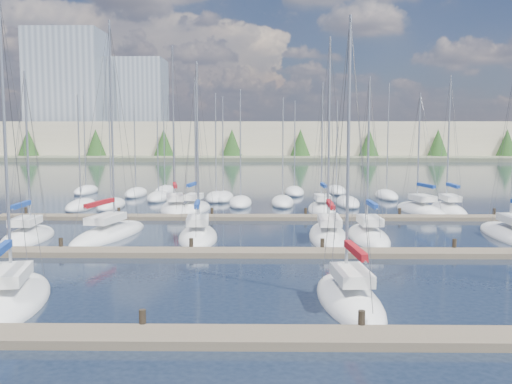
{
  "coord_description": "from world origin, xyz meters",
  "views": [
    {
      "loc": [
        0.44,
        -17.26,
        7.32
      ],
      "look_at": [
        0.0,
        14.0,
        4.0
      ],
      "focal_mm": 40.0,
      "sensor_mm": 36.0,
      "label": 1
    }
  ],
  "objects_px": {
    "sailboat_r": "(448,210)",
    "sailboat_q": "(420,210)",
    "sailboat_h": "(28,237)",
    "sailboat_i": "(109,234)",
    "sailboat_o": "(194,209)",
    "sailboat_p": "(322,210)",
    "sailboat_j": "(198,236)",
    "sailboat_d": "(349,299)",
    "sailboat_n": "(175,209)",
    "sailboat_k": "(329,236)",
    "sailboat_c": "(8,299)",
    "sailboat_l": "(368,236)"
  },
  "relations": [
    {
      "from": "sailboat_j",
      "to": "sailboat_c",
      "type": "relative_size",
      "value": 0.91
    },
    {
      "from": "sailboat_q",
      "to": "sailboat_c",
      "type": "xyz_separation_m",
      "value": [
        -25.24,
        -28.23,
        0.01
      ]
    },
    {
      "from": "sailboat_i",
      "to": "sailboat_o",
      "type": "height_order",
      "value": "sailboat_i"
    },
    {
      "from": "sailboat_o",
      "to": "sailboat_k",
      "type": "bearing_deg",
      "value": -43.06
    },
    {
      "from": "sailboat_q",
      "to": "sailboat_i",
      "type": "height_order",
      "value": "sailboat_i"
    },
    {
      "from": "sailboat_p",
      "to": "sailboat_h",
      "type": "distance_m",
      "value": 25.59
    },
    {
      "from": "sailboat_r",
      "to": "sailboat_q",
      "type": "bearing_deg",
      "value": -177.38
    },
    {
      "from": "sailboat_h",
      "to": "sailboat_r",
      "type": "xyz_separation_m",
      "value": [
        32.94,
        14.06,
        0.01
      ]
    },
    {
      "from": "sailboat_n",
      "to": "sailboat_l",
      "type": "xyz_separation_m",
      "value": [
        15.38,
        -13.43,
        -0.02
      ]
    },
    {
      "from": "sailboat_d",
      "to": "sailboat_l",
      "type": "relative_size",
      "value": 1.1
    },
    {
      "from": "sailboat_q",
      "to": "sailboat_i",
      "type": "distance_m",
      "value": 28.11
    },
    {
      "from": "sailboat_h",
      "to": "sailboat_n",
      "type": "bearing_deg",
      "value": 59.34
    },
    {
      "from": "sailboat_h",
      "to": "sailboat_r",
      "type": "relative_size",
      "value": 0.92
    },
    {
      "from": "sailboat_p",
      "to": "sailboat_o",
      "type": "relative_size",
      "value": 0.97
    },
    {
      "from": "sailboat_d",
      "to": "sailboat_j",
      "type": "distance_m",
      "value": 16.77
    },
    {
      "from": "sailboat_p",
      "to": "sailboat_n",
      "type": "distance_m",
      "value": 13.57
    },
    {
      "from": "sailboat_q",
      "to": "sailboat_n",
      "type": "height_order",
      "value": "sailboat_n"
    },
    {
      "from": "sailboat_r",
      "to": "sailboat_i",
      "type": "bearing_deg",
      "value": -155.17
    },
    {
      "from": "sailboat_p",
      "to": "sailboat_o",
      "type": "distance_m",
      "value": 11.82
    },
    {
      "from": "sailboat_c",
      "to": "sailboat_n",
      "type": "bearing_deg",
      "value": 73.12
    },
    {
      "from": "sailboat_q",
      "to": "sailboat_p",
      "type": "bearing_deg",
      "value": 167.98
    },
    {
      "from": "sailboat_h",
      "to": "sailboat_i",
      "type": "xyz_separation_m",
      "value": [
        5.19,
        1.36,
        0.01
      ]
    },
    {
      "from": "sailboat_o",
      "to": "sailboat_l",
      "type": "relative_size",
      "value": 1.1
    },
    {
      "from": "sailboat_h",
      "to": "sailboat_o",
      "type": "distance_m",
      "value": 17.4
    },
    {
      "from": "sailboat_d",
      "to": "sailboat_q",
      "type": "bearing_deg",
      "value": 64.67
    },
    {
      "from": "sailboat_d",
      "to": "sailboat_o",
      "type": "height_order",
      "value": "sailboat_o"
    },
    {
      "from": "sailboat_r",
      "to": "sailboat_l",
      "type": "height_order",
      "value": "sailboat_r"
    },
    {
      "from": "sailboat_o",
      "to": "sailboat_p",
      "type": "bearing_deg",
      "value": 6.17
    },
    {
      "from": "sailboat_n",
      "to": "sailboat_o",
      "type": "bearing_deg",
      "value": 3.24
    },
    {
      "from": "sailboat_n",
      "to": "sailboat_l",
      "type": "relative_size",
      "value": 1.35
    },
    {
      "from": "sailboat_i",
      "to": "sailboat_r",
      "type": "bearing_deg",
      "value": 36.67
    },
    {
      "from": "sailboat_o",
      "to": "sailboat_c",
      "type": "distance_m",
      "value": 29.16
    },
    {
      "from": "sailboat_d",
      "to": "sailboat_n",
      "type": "xyz_separation_m",
      "value": [
        -11.87,
        28.22,
        0.01
      ]
    },
    {
      "from": "sailboat_p",
      "to": "sailboat_d",
      "type": "xyz_separation_m",
      "value": [
        -1.69,
        -28.19,
        -0.0
      ]
    },
    {
      "from": "sailboat_h",
      "to": "sailboat_k",
      "type": "xyz_separation_m",
      "value": [
        20.48,
        0.82,
        0.0
      ]
    },
    {
      "from": "sailboat_k",
      "to": "sailboat_c",
      "type": "relative_size",
      "value": 1.04
    },
    {
      "from": "sailboat_d",
      "to": "sailboat_j",
      "type": "height_order",
      "value": "sailboat_d"
    },
    {
      "from": "sailboat_i",
      "to": "sailboat_n",
      "type": "bearing_deg",
      "value": 90.47
    },
    {
      "from": "sailboat_r",
      "to": "sailboat_k",
      "type": "bearing_deg",
      "value": -133.04
    },
    {
      "from": "sailboat_j",
      "to": "sailboat_o",
      "type": "distance_m",
      "value": 14.14
    },
    {
      "from": "sailboat_q",
      "to": "sailboat_l",
      "type": "bearing_deg",
      "value": -129.49
    },
    {
      "from": "sailboat_p",
      "to": "sailboat_k",
      "type": "xyz_separation_m",
      "value": [
        -0.89,
        -13.25,
        -0.0
      ]
    },
    {
      "from": "sailboat_n",
      "to": "sailboat_o",
      "type": "relative_size",
      "value": 1.22
    },
    {
      "from": "sailboat_o",
      "to": "sailboat_n",
      "type": "bearing_deg",
      "value": -157.63
    },
    {
      "from": "sailboat_j",
      "to": "sailboat_r",
      "type": "height_order",
      "value": "sailboat_r"
    },
    {
      "from": "sailboat_k",
      "to": "sailboat_r",
      "type": "bearing_deg",
      "value": 48.63
    },
    {
      "from": "sailboat_h",
      "to": "sailboat_o",
      "type": "height_order",
      "value": "sailboat_o"
    },
    {
      "from": "sailboat_h",
      "to": "sailboat_j",
      "type": "xyz_separation_m",
      "value": [
        11.52,
        0.54,
        0.0
      ]
    },
    {
      "from": "sailboat_p",
      "to": "sailboat_i",
      "type": "xyz_separation_m",
      "value": [
        -16.19,
        -12.72,
        0.0
      ]
    },
    {
      "from": "sailboat_n",
      "to": "sailboat_d",
      "type": "bearing_deg",
      "value": -77.89
    }
  ]
}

